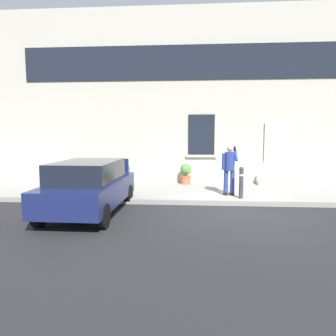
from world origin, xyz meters
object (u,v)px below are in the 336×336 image
person_on_phone (229,166)px  planter_terracotta (186,173)px  hatchback_car_navy (89,186)px  bollard_far_left (116,180)px  planter_charcoal (125,173)px  bollard_near_person (241,181)px

person_on_phone → planter_terracotta: bearing=117.8°
hatchback_car_navy → person_on_phone: size_ratio=2.33×
bollard_far_left → planter_charcoal: (-0.26, 2.63, -0.11)m
bollard_near_person → planter_terracotta: bearing=123.6°
hatchback_car_navy → bollard_near_person: size_ratio=3.91×
hatchback_car_navy → planter_terracotta: bearing=59.3°
bollard_far_left → planter_charcoal: 2.64m
hatchback_car_navy → planter_terracotta: size_ratio=4.75×
bollard_far_left → planter_terracotta: 3.59m
person_on_phone → planter_charcoal: bearing=146.4°
bollard_near_person → planter_charcoal: size_ratio=1.22×
person_on_phone → planter_terracotta: person_on_phone is taller
bollard_far_left → person_on_phone: (3.80, 0.50, 0.44)m
person_on_phone → bollard_far_left: bearing=-178.4°
bollard_near_person → planter_terracotta: 3.34m
planter_charcoal → bollard_far_left: bearing=-84.3°
bollard_near_person → bollard_far_left: bearing=180.0°
planter_charcoal → person_on_phone: bearing=-27.7°
hatchback_car_navy → person_on_phone: 4.70m
bollard_far_left → planter_charcoal: size_ratio=1.22×
hatchback_car_navy → planter_terracotta: 5.17m
person_on_phone → planter_charcoal: (-4.06, 2.13, -0.55)m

